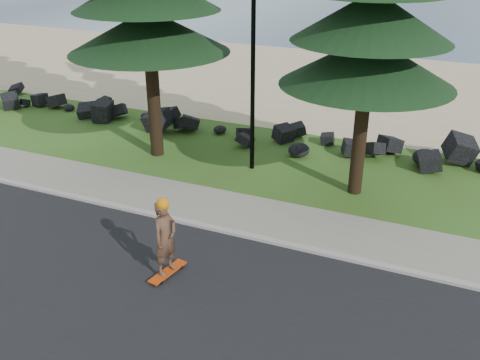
# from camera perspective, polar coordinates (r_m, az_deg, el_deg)

# --- Properties ---
(ground) EXTENTS (160.00, 160.00, 0.00)m
(ground) POSITION_cam_1_polar(r_m,az_deg,el_deg) (15.10, -3.31, -3.28)
(ground) COLOR #38561A
(ground) RESTS_ON ground
(road) EXTENTS (160.00, 7.00, 0.02)m
(road) POSITION_cam_1_polar(r_m,az_deg,el_deg) (11.91, -13.19, -12.77)
(road) COLOR black
(road) RESTS_ON ground
(kerb) EXTENTS (160.00, 0.20, 0.10)m
(kerb) POSITION_cam_1_polar(r_m,az_deg,el_deg) (14.38, -4.91, -4.68)
(kerb) COLOR #A9A298
(kerb) RESTS_ON ground
(sidewalk) EXTENTS (160.00, 2.00, 0.08)m
(sidewalk) POSITION_cam_1_polar(r_m,az_deg,el_deg) (15.23, -2.98, -2.82)
(sidewalk) COLOR gray
(sidewalk) RESTS_ON ground
(beach_sand) EXTENTS (160.00, 15.00, 0.01)m
(beach_sand) POSITION_cam_1_polar(r_m,az_deg,el_deg) (27.93, 10.18, 10.05)
(beach_sand) COLOR tan
(beach_sand) RESTS_ON ground
(ocean) EXTENTS (160.00, 58.00, 0.01)m
(ocean) POSITION_cam_1_polar(r_m,az_deg,el_deg) (63.49, 18.60, 17.70)
(ocean) COLOR #3D5975
(ocean) RESTS_ON ground
(seawall_boulders) EXTENTS (60.00, 2.40, 1.10)m
(seawall_boulders) POSITION_cam_1_polar(r_m,az_deg,el_deg) (19.78, 3.90, 3.91)
(seawall_boulders) COLOR black
(seawall_boulders) RESTS_ON ground
(lamp_post) EXTENTS (0.25, 0.14, 8.14)m
(lamp_post) POSITION_cam_1_polar(r_m,az_deg,el_deg) (16.45, 1.42, 14.55)
(lamp_post) COLOR black
(lamp_post) RESTS_ON ground
(skateboarder) EXTENTS (0.54, 1.10, 1.98)m
(skateboarder) POSITION_cam_1_polar(r_m,az_deg,el_deg) (12.01, -7.98, -6.18)
(skateboarder) COLOR #CC3D0C
(skateboarder) RESTS_ON ground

